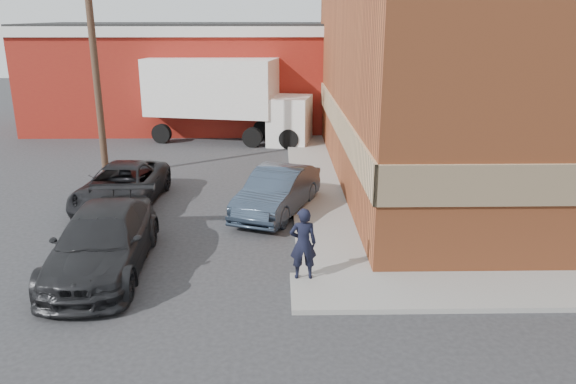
% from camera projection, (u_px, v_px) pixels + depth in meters
% --- Properties ---
extents(ground, '(90.00, 90.00, 0.00)m').
position_uv_depth(ground, '(311.00, 277.00, 13.53)').
color(ground, '#28282B').
rests_on(ground, ground).
extents(brick_building, '(14.25, 18.25, 9.36)m').
position_uv_depth(brick_building, '(526.00, 53.00, 20.84)').
color(brick_building, '#A8512B').
rests_on(brick_building, ground).
extents(sidewalk_west, '(1.80, 18.00, 0.12)m').
position_uv_depth(sidewalk_west, '(313.00, 174.00, 22.10)').
color(sidewalk_west, gray).
rests_on(sidewalk_west, ground).
extents(warehouse, '(16.30, 8.30, 5.60)m').
position_uv_depth(warehouse, '(185.00, 74.00, 31.63)').
color(warehouse, maroon).
rests_on(warehouse, ground).
extents(utility_pole, '(2.00, 0.26, 9.00)m').
position_uv_depth(utility_pole, '(94.00, 52.00, 20.53)').
color(utility_pole, '#4B3425').
rests_on(utility_pole, ground).
extents(man, '(0.64, 0.43, 1.73)m').
position_uv_depth(man, '(303.00, 243.00, 12.99)').
color(man, black).
rests_on(man, sidewalk_south).
extents(sedan, '(3.00, 4.60, 1.43)m').
position_uv_depth(sedan, '(277.00, 191.00, 17.71)').
color(sedan, '#2E3C4E').
rests_on(sedan, ground).
extents(suv_a, '(2.55, 4.98, 1.35)m').
position_uv_depth(suv_a, '(122.00, 186.00, 18.40)').
color(suv_a, black).
rests_on(suv_a, ground).
extents(suv_b, '(2.34, 5.30, 1.51)m').
position_uv_depth(suv_b, '(103.00, 242.00, 13.68)').
color(suv_b, black).
rests_on(suv_b, ground).
extents(box_truck, '(8.47, 4.07, 4.02)m').
position_uv_depth(box_truck, '(227.00, 94.00, 27.34)').
color(box_truck, white).
rests_on(box_truck, ground).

